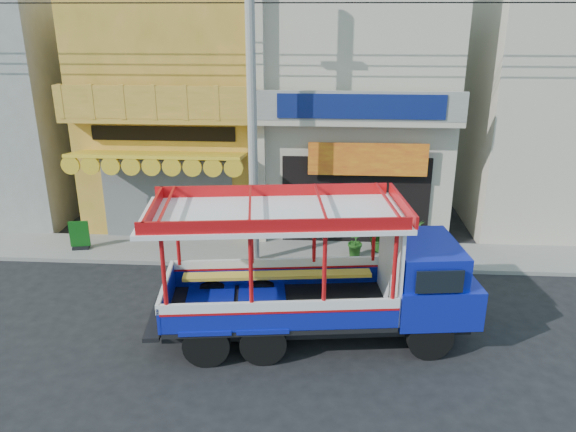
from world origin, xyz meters
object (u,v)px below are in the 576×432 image
object	(u,v)px
utility_pole	(257,93)
potted_plant_b	(354,241)
potted_plant_c	(418,234)
songthaew_truck	(337,273)
green_sign	(80,237)
potted_plant_a	(379,236)

from	to	relation	value
utility_pole	potted_plant_b	world-z (taller)	utility_pole
potted_plant_b	potted_plant_c	distance (m)	2.19
utility_pole	songthaew_truck	xyz separation A→B (m)	(2.18, -3.85, -3.42)
potted_plant_b	potted_plant_c	world-z (taller)	potted_plant_b
songthaew_truck	green_sign	bearing A→B (deg)	151.10
potted_plant_c	potted_plant_b	bearing A→B (deg)	-51.47
green_sign	potted_plant_c	xyz separation A→B (m)	(10.50, 0.84, 0.06)
utility_pole	songthaew_truck	size ratio (longest dim) A/B	3.79
utility_pole	green_sign	xyz separation A→B (m)	(-5.68, 0.49, -4.53)
potted_plant_a	songthaew_truck	bearing A→B (deg)	-155.67
utility_pole	potted_plant_b	size ratio (longest dim) A/B	28.26
green_sign	utility_pole	bearing A→B (deg)	-4.96
potted_plant_a	potted_plant_b	size ratio (longest dim) A/B	0.95
utility_pole	green_sign	bearing A→B (deg)	175.04
green_sign	potted_plant_a	bearing A→B (deg)	3.04
songthaew_truck	potted_plant_c	bearing A→B (deg)	63.04
songthaew_truck	green_sign	world-z (taller)	songthaew_truck
songthaew_truck	potted_plant_c	world-z (taller)	songthaew_truck
songthaew_truck	green_sign	xyz separation A→B (m)	(-7.87, 4.34, -1.11)
potted_plant_a	potted_plant_b	world-z (taller)	potted_plant_b
utility_pole	songthaew_truck	bearing A→B (deg)	-60.42
potted_plant_c	utility_pole	bearing A→B (deg)	-58.71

